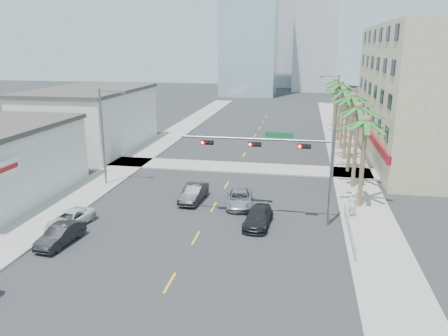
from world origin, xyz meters
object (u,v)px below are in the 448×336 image
Objects in this scene: traffic_signal_mast at (286,156)px; car_lane_right at (258,217)px; car_parked_mid at (60,235)px; car_parked_far at (70,219)px; pedestrian at (352,204)px; car_lane_left at (194,193)px; car_lane_center at (239,198)px.

traffic_signal_mast is 4.90m from car_lane_right.
car_parked_mid is 2.88m from car_parked_far.
car_parked_mid is 20.97m from pedestrian.
pedestrian reaches higher than car_parked_mid.
car_lane_left is 2.22× the size of pedestrian.
car_lane_right is (-1.84, -1.01, -4.43)m from traffic_signal_mast.
pedestrian is (12.75, -1.57, 0.41)m from car_lane_left.
car_parked_mid is 0.92× the size of car_lane_left.
car_lane_right is (13.35, 2.75, 0.05)m from car_parked_far.
car_lane_center is at bearing 47.08° from car_parked_mid.
car_lane_right is (1.95, -3.75, -0.00)m from car_lane_center.
car_parked_far is 0.98× the size of car_lane_left.
car_parked_mid is at bearing -155.58° from traffic_signal_mast.
car_lane_right is at bearing -69.82° from car_lane_center.
car_lane_left is (-7.74, 3.19, -4.35)m from traffic_signal_mast.
car_lane_left reaches higher than car_parked_mid.
car_lane_center and car_lane_right have the same top height.
car_parked_far is 0.93× the size of car_lane_center.
car_parked_mid is at bearing -120.73° from car_lane_left.
traffic_signal_mast reaches higher than pedestrian.
traffic_signal_mast is 2.57× the size of car_lane_right.
car_lane_center is 1.04× the size of car_lane_right.
traffic_signal_mast is 9.44m from car_lane_left.
car_parked_mid is 11.71m from car_lane_left.
car_parked_far is (-0.86, 2.75, -0.07)m from car_parked_mid.
car_lane_center is at bearing 121.20° from car_lane_right.
pedestrian is (19.33, 8.12, 0.47)m from car_parked_mid.
pedestrian reaches higher than car_parked_far.
car_lane_center is at bearing 37.16° from car_parked_far.
car_parked_mid is at bearing -152.46° from car_lane_right.
traffic_signal_mast is at bearing -43.16° from car_lane_center.
car_parked_mid is 14.02m from car_lane_center.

